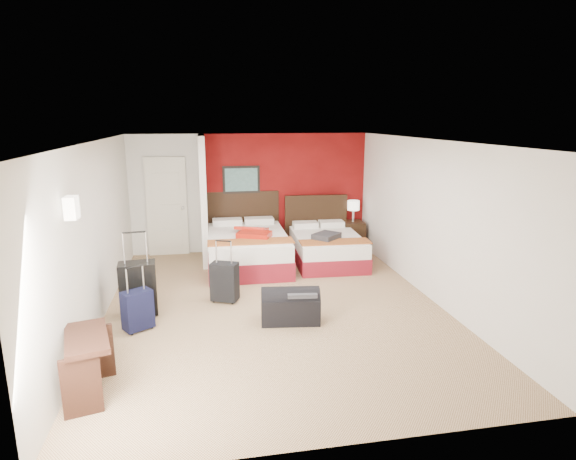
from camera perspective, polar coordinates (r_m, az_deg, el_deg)
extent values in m
plane|color=tan|center=(7.36, -1.66, -9.15)|extent=(6.50, 6.50, 0.00)
cube|color=silver|center=(10.14, -4.52, 4.46)|extent=(5.00, 0.04, 2.50)
cube|color=silver|center=(7.06, -22.22, -0.48)|extent=(0.04, 6.50, 2.50)
cube|color=black|center=(10.02, -5.65, 6.06)|extent=(0.78, 0.03, 0.58)
cube|color=white|center=(5.47, -24.66, 2.46)|extent=(0.12, 0.20, 0.24)
cube|color=maroon|center=(10.23, -0.31, 4.57)|extent=(3.50, 0.04, 2.50)
cube|color=silver|center=(9.46, -10.15, 3.64)|extent=(0.12, 1.20, 2.50)
cube|color=silver|center=(10.11, -14.39, 2.75)|extent=(0.82, 0.06, 2.05)
cube|color=white|center=(9.20, -4.89, -2.40)|extent=(1.55, 2.18, 0.65)
cube|color=white|center=(9.45, 4.73, -2.27)|extent=(1.38, 1.90, 0.55)
cube|color=red|center=(9.02, -4.25, -0.25)|extent=(0.87, 0.99, 0.10)
cube|color=#36363B|center=(9.06, 4.65, -0.76)|extent=(0.62, 0.61, 0.12)
cube|color=black|center=(10.40, 7.78, -0.68)|extent=(0.45, 0.45, 0.63)
cylinder|color=white|center=(10.28, 7.87, 2.26)|extent=(0.28, 0.28, 0.46)
cube|color=black|center=(7.23, -17.59, -6.94)|extent=(0.54, 0.36, 0.77)
cube|color=black|center=(7.50, -7.64, -6.38)|extent=(0.47, 0.39, 0.60)
cube|color=black|center=(6.79, -17.67, -9.37)|extent=(0.45, 0.41, 0.53)
cube|color=black|center=(6.77, 0.28, -9.33)|extent=(0.87, 0.54, 0.41)
cube|color=#3C3C41|center=(6.66, 1.64, -7.54)|extent=(0.44, 0.38, 0.05)
cube|color=black|center=(5.45, -22.84, -14.85)|extent=(0.59, 0.89, 0.68)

